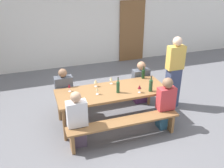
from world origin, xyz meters
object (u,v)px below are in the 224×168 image
Objects in this scene: bench_near at (124,125)px; wine_glass_4 at (97,89)px; wine_glass_1 at (96,81)px; wine_glass_2 at (140,87)px; wine_glass_3 at (69,86)px; seated_guest_near_0 at (77,121)px; bench_far at (102,91)px; wooden_door at (132,31)px; wine_bottle_2 at (118,87)px; seated_guest_far_0 at (65,94)px; seated_guest_far_1 at (140,83)px; wine_bottle_0 at (143,74)px; standing_host at (174,74)px; tasting_table at (112,93)px; seated_guest_near_1 at (166,104)px; wine_bottle_1 at (151,85)px; wine_glass_0 at (111,79)px.

bench_near is 0.91m from wine_glass_4.
wine_glass_1 is 0.99× the size of wine_glass_2.
wine_glass_3 is 0.15× the size of seated_guest_near_0.
bench_near is at bearing -137.47° from wine_glass_2.
bench_far is 1.61m from seated_guest_near_0.
wooden_door reaches higher than bench_far.
wine_glass_3 reaches higher than wine_glass_4.
wooden_door reaches higher than seated_guest_near_0.
wine_bottle_2 is 0.30× the size of seated_guest_far_0.
seated_guest_far_1 is (0.95, -0.15, 0.15)m from bench_far.
wooden_door is 1.95× the size of seated_guest_far_1.
wine_glass_4 is at bearing -160.56° from wine_bottle_0.
seated_guest_far_0 is at bearing -9.61° from standing_host.
wine_glass_2 reaches higher than bench_far.
wine_glass_4 reaches higher than bench_far.
tasting_table is 2.05× the size of seated_guest_near_1.
wine_glass_1 reaches higher than bench_far.
standing_host is (1.59, 0.91, 0.49)m from bench_near.
wine_glass_1 is at bearing -34.29° from seated_guest_near_0.
seated_guest_far_0 is (-0.93, 1.33, 0.17)m from bench_near.
tasting_table is at bearing -57.92° from seated_guest_far_1.
wine_glass_2 is at bearing -28.28° from tasting_table.
standing_host is at bearing 80.39° from seated_guest_far_0.
wine_glass_4 is 1.95m from standing_host.
wine_bottle_0 is 0.17× the size of standing_host.
seated_guest_near_1 is (0.21, -0.30, -0.33)m from wine_bottle_1.
bench_far is 1.02m from wine_bottle_2.
wine_bottle_2 is at bearing -116.65° from wooden_door.
wine_glass_2 is at bearing -35.66° from wine_glass_1.
standing_host reaches higher than seated_guest_near_1.
wine_bottle_0 reaches higher than wine_glass_4.
wine_glass_2 is (0.42, -0.15, -0.01)m from wine_bottle_2.
wine_bottle_1 is at bearing -29.38° from wine_glass_1.
wine_glass_1 is (-0.28, 1.03, 0.51)m from bench_near.
wine_bottle_0 is at bearing -12.31° from seated_guest_far_1.
wine_glass_0 is 0.16× the size of seated_guest_far_1.
bench_near is 6.51× the size of wine_bottle_2.
wine_glass_1 is at bearing 5.09° from wine_glass_3.
wine_glass_3 is 0.90m from seated_guest_near_0.
wine_bottle_1 reaches higher than wine_glass_1.
seated_guest_far_0 is at bearing -134.19° from wooden_door.
wooden_door reaches higher than wine_glass_2.
wine_bottle_1 reaches higher than wine_glass_4.
seated_guest_far_0 is at bearing 172.94° from wine_bottle_0.
wooden_door is 3.39m from standing_host.
wooden_door is 1.82× the size of seated_guest_near_1.
tasting_table is 13.34× the size of wine_glass_3.
seated_guest_far_1 is at bearing 78.07° from wine_bottle_1.
tasting_table is 1.04× the size of bench_near.
wine_glass_3 is at bearing 161.86° from wine_bottle_1.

